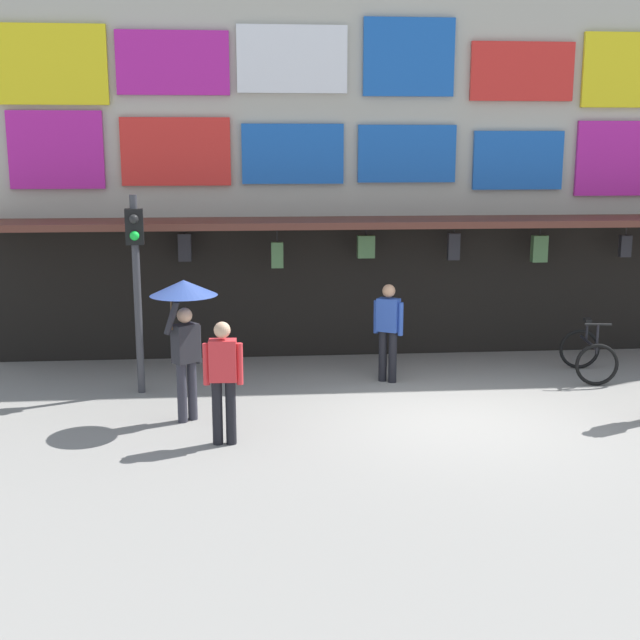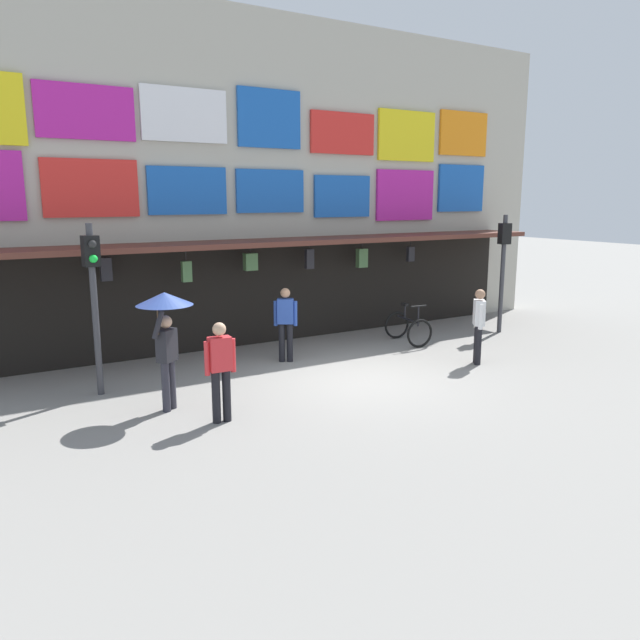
{
  "view_description": "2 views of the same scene",
  "coord_description": "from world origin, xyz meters",
  "px_view_note": "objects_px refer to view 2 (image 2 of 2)",
  "views": [
    {
      "loc": [
        -2.94,
        -11.43,
        3.9
      ],
      "look_at": [
        -1.86,
        1.12,
        1.29
      ],
      "focal_mm": 46.52,
      "sensor_mm": 36.0,
      "label": 1
    },
    {
      "loc": [
        -6.85,
        -9.83,
        3.64
      ],
      "look_at": [
        -0.36,
        0.98,
        1.11
      ],
      "focal_mm": 34.3,
      "sensor_mm": 36.0,
      "label": 2
    }
  ],
  "objects_px": {
    "traffic_light_near": "(93,282)",
    "traffic_light_far": "(503,255)",
    "pedestrian_in_yellow": "(220,367)",
    "pedestrian_in_green": "(479,322)",
    "pedestrian_in_white": "(286,320)",
    "bicycle_parked": "(408,328)",
    "pedestrian_with_umbrella": "(165,318)"
  },
  "relations": [
    {
      "from": "pedestrian_in_white",
      "to": "pedestrian_in_green",
      "type": "bearing_deg",
      "value": -33.32
    },
    {
      "from": "traffic_light_near",
      "to": "pedestrian_with_umbrella",
      "type": "xyz_separation_m",
      "value": [
        0.85,
        -1.5,
        -0.5
      ]
    },
    {
      "from": "bicycle_parked",
      "to": "pedestrian_in_white",
      "type": "bearing_deg",
      "value": 179.98
    },
    {
      "from": "traffic_light_near",
      "to": "traffic_light_far",
      "type": "bearing_deg",
      "value": 0.1
    },
    {
      "from": "pedestrian_in_white",
      "to": "pedestrian_with_umbrella",
      "type": "xyz_separation_m",
      "value": [
        -3.25,
        -1.8,
        0.69
      ]
    },
    {
      "from": "pedestrian_in_green",
      "to": "bicycle_parked",
      "type": "bearing_deg",
      "value": 91.6
    },
    {
      "from": "traffic_light_far",
      "to": "bicycle_parked",
      "type": "distance_m",
      "value": 3.48
    },
    {
      "from": "pedestrian_in_yellow",
      "to": "pedestrian_in_green",
      "type": "xyz_separation_m",
      "value": [
        6.27,
        0.47,
        0.0
      ]
    },
    {
      "from": "traffic_light_near",
      "to": "pedestrian_in_yellow",
      "type": "relative_size",
      "value": 1.9
    },
    {
      "from": "pedestrian_with_umbrella",
      "to": "traffic_light_near",
      "type": "bearing_deg",
      "value": 119.48
    },
    {
      "from": "bicycle_parked",
      "to": "pedestrian_in_green",
      "type": "distance_m",
      "value": 2.42
    },
    {
      "from": "pedestrian_in_yellow",
      "to": "traffic_light_far",
      "type": "bearing_deg",
      "value": 15.48
    },
    {
      "from": "pedestrian_in_yellow",
      "to": "pedestrian_in_white",
      "type": "bearing_deg",
      "value": 46.41
    },
    {
      "from": "bicycle_parked",
      "to": "pedestrian_in_yellow",
      "type": "relative_size",
      "value": 0.74
    },
    {
      "from": "pedestrian_in_green",
      "to": "pedestrian_in_white",
      "type": "bearing_deg",
      "value": 146.68
    },
    {
      "from": "pedestrian_in_yellow",
      "to": "traffic_light_near",
      "type": "bearing_deg",
      "value": 119.17
    },
    {
      "from": "traffic_light_near",
      "to": "pedestrian_with_umbrella",
      "type": "bearing_deg",
      "value": -60.52
    },
    {
      "from": "bicycle_parked",
      "to": "pedestrian_in_yellow",
      "type": "distance_m",
      "value": 6.84
    },
    {
      "from": "traffic_light_near",
      "to": "bicycle_parked",
      "type": "bearing_deg",
      "value": 2.19
    },
    {
      "from": "traffic_light_far",
      "to": "pedestrian_in_yellow",
      "type": "bearing_deg",
      "value": -164.52
    },
    {
      "from": "pedestrian_in_yellow",
      "to": "pedestrian_with_umbrella",
      "type": "bearing_deg",
      "value": 118.71
    },
    {
      "from": "bicycle_parked",
      "to": "pedestrian_in_white",
      "type": "distance_m",
      "value": 3.56
    },
    {
      "from": "traffic_light_far",
      "to": "pedestrian_in_yellow",
      "type": "height_order",
      "value": "traffic_light_far"
    },
    {
      "from": "pedestrian_in_yellow",
      "to": "pedestrian_with_umbrella",
      "type": "height_order",
      "value": "pedestrian_with_umbrella"
    },
    {
      "from": "bicycle_parked",
      "to": "pedestrian_in_yellow",
      "type": "xyz_separation_m",
      "value": [
        -6.2,
        -2.82,
        0.55
      ]
    },
    {
      "from": "traffic_light_near",
      "to": "traffic_light_far",
      "type": "distance_m",
      "value": 10.61
    },
    {
      "from": "pedestrian_with_umbrella",
      "to": "pedestrian_in_white",
      "type": "bearing_deg",
      "value": 28.94
    },
    {
      "from": "bicycle_parked",
      "to": "pedestrian_in_green",
      "type": "height_order",
      "value": "pedestrian_in_green"
    },
    {
      "from": "traffic_light_near",
      "to": "pedestrian_in_green",
      "type": "bearing_deg",
      "value": -15.04
    },
    {
      "from": "pedestrian_in_white",
      "to": "pedestrian_with_umbrella",
      "type": "distance_m",
      "value": 3.78
    },
    {
      "from": "traffic_light_far",
      "to": "pedestrian_in_green",
      "type": "distance_m",
      "value": 3.79
    },
    {
      "from": "pedestrian_in_white",
      "to": "bicycle_parked",
      "type": "bearing_deg",
      "value": -0.02
    }
  ]
}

